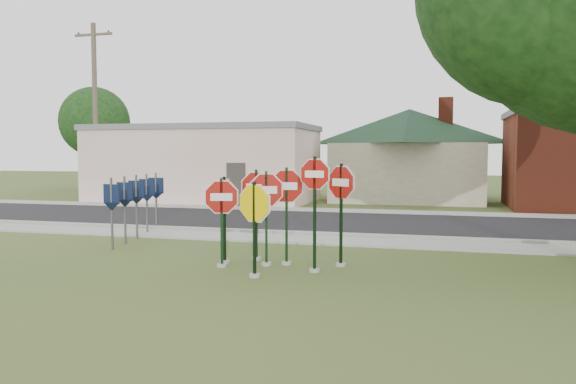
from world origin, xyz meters
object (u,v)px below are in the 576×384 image
(stop_sign_center, at_px, (266,205))
(stop_sign_yellow, at_px, (254,217))
(utility_pole_near, at_px, (95,110))
(stop_sign_left, at_px, (222,211))
(pedestrian, at_px, (265,192))

(stop_sign_center, bearing_deg, stop_sign_yellow, -84.25)
(stop_sign_yellow, bearing_deg, utility_pole_near, 132.94)
(stop_sign_center, xyz_separation_m, utility_pole_near, (-13.77, 13.67, 3.51))
(stop_sign_center, height_order, utility_pole_near, utility_pole_near)
(stop_sign_left, distance_m, utility_pole_near, 19.39)
(stop_sign_yellow, relative_size, pedestrian, 1.40)
(stop_sign_left, distance_m, pedestrian, 13.66)
(stop_sign_center, xyz_separation_m, stop_sign_left, (-0.96, -0.43, -0.12))
(stop_sign_center, height_order, stop_sign_yellow, stop_sign_center)
(stop_sign_left, bearing_deg, utility_pole_near, 132.25)
(stop_sign_yellow, distance_m, pedestrian, 14.75)
(stop_sign_yellow, bearing_deg, stop_sign_center, 95.75)
(pedestrian, bearing_deg, stop_sign_center, 113.57)
(stop_sign_left, xyz_separation_m, pedestrian, (-3.12, 13.29, -0.49))
(stop_sign_yellow, xyz_separation_m, stop_sign_left, (-1.09, 0.83, 0.03))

